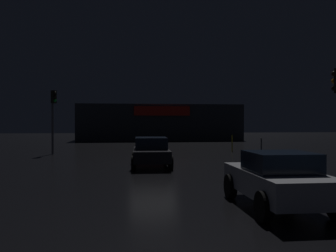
{
  "coord_description": "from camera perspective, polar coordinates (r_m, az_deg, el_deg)",
  "views": [
    {
      "loc": [
        -1.68,
        -19.63,
        2.27
      ],
      "look_at": [
        1.64,
        6.44,
        2.02
      ],
      "focal_mm": 38.68,
      "sensor_mm": 36.0,
      "label": 1
    }
  ],
  "objects": [
    {
      "name": "bollard_kerb_b",
      "position": [
        30.21,
        14.49,
        -2.8
      ],
      "size": [
        0.11,
        0.11,
        1.04
      ],
      "primitive_type": "cylinder",
      "color": "#595B60",
      "rests_on": "ground"
    },
    {
      "name": "traffic_signal_opposite",
      "position": [
        27.15,
        -17.63,
        2.43
      ],
      "size": [
        0.42,
        0.42,
        4.57
      ],
      "color": "#595B60",
      "rests_on": "ground"
    },
    {
      "name": "car_far",
      "position": [
        18.63,
        -2.69,
        -4.01
      ],
      "size": [
        2.13,
        4.1,
        1.51
      ],
      "color": "black",
      "rests_on": "ground"
    },
    {
      "name": "bollard_kerb_a",
      "position": [
        28.78,
        10.07,
        -2.71
      ],
      "size": [
        0.09,
        0.09,
        1.29
      ],
      "primitive_type": "cylinder",
      "color": "gold",
      "rests_on": "ground"
    },
    {
      "name": "store_building",
      "position": [
        47.1,
        -1.37,
        0.56
      ],
      "size": [
        20.77,
        6.3,
        4.56
      ],
      "color": "#33383D",
      "rests_on": "ground"
    },
    {
      "name": "car_near",
      "position": [
        10.1,
        16.87,
        -7.98
      ],
      "size": [
        2.03,
        4.08,
        1.5
      ],
      "color": "#B7B7BF",
      "rests_on": "ground"
    },
    {
      "name": "ground_plane",
      "position": [
        19.83,
        -2.35,
        -6.03
      ],
      "size": [
        120.0,
        120.0,
        0.0
      ],
      "primitive_type": "plane",
      "color": "black"
    }
  ]
}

